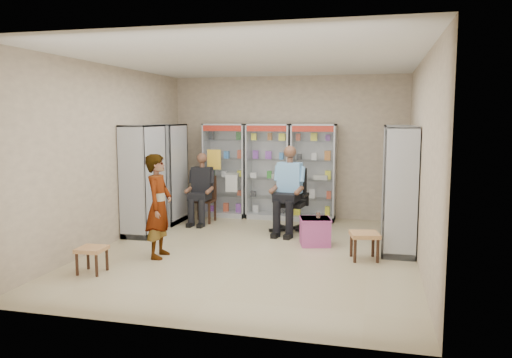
% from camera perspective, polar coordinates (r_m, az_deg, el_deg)
% --- Properties ---
extents(floor, '(6.00, 6.00, 0.00)m').
position_cam_1_polar(floor, '(8.04, -0.31, -8.35)').
color(floor, tan).
rests_on(floor, ground).
extents(room_shell, '(5.02, 6.02, 3.01)m').
position_cam_1_polar(room_shell, '(7.75, -0.32, 5.83)').
color(room_shell, '#BEAB8D').
rests_on(room_shell, ground).
extents(cabinet_back_left, '(0.90, 0.50, 2.00)m').
position_cam_1_polar(cabinet_back_left, '(10.79, -3.47, 1.01)').
color(cabinet_back_left, '#AFB2B7').
rests_on(cabinet_back_left, floor).
extents(cabinet_back_mid, '(0.90, 0.50, 2.00)m').
position_cam_1_polar(cabinet_back_mid, '(10.55, 1.46, 0.88)').
color(cabinet_back_mid, '#AFB0B6').
rests_on(cabinet_back_mid, floor).
extents(cabinet_back_right, '(0.90, 0.50, 2.00)m').
position_cam_1_polar(cabinet_back_right, '(10.39, 6.59, 0.74)').
color(cabinet_back_right, silver).
rests_on(cabinet_back_right, floor).
extents(cabinet_right_far, '(0.90, 0.50, 2.00)m').
position_cam_1_polar(cabinet_right_far, '(9.19, 15.81, -0.30)').
color(cabinet_right_far, silver).
rests_on(cabinet_right_far, floor).
extents(cabinet_right_near, '(0.90, 0.50, 2.00)m').
position_cam_1_polar(cabinet_right_near, '(8.10, 16.07, -1.27)').
color(cabinet_right_near, '#B7BBBF').
rests_on(cabinet_right_near, floor).
extents(cabinet_left_far, '(0.90, 0.50, 2.00)m').
position_cam_1_polar(cabinet_left_far, '(10.25, -10.00, 0.59)').
color(cabinet_left_far, silver).
rests_on(cabinet_left_far, floor).
extents(cabinet_left_near, '(0.90, 0.50, 2.00)m').
position_cam_1_polar(cabinet_left_near, '(9.26, -12.74, -0.16)').
color(cabinet_left_near, '#A5A8AC').
rests_on(cabinet_left_near, floor).
extents(wooden_chair, '(0.42, 0.42, 0.94)m').
position_cam_1_polar(wooden_chair, '(10.25, -6.00, -2.33)').
color(wooden_chair, black).
rests_on(wooden_chair, floor).
extents(seated_customer, '(0.44, 0.60, 1.34)m').
position_cam_1_polar(seated_customer, '(10.18, -6.11, -1.26)').
color(seated_customer, black).
rests_on(seated_customer, floor).
extents(office_chair, '(0.73, 0.73, 1.19)m').
position_cam_1_polar(office_chair, '(9.33, 3.96, -2.45)').
color(office_chair, black).
rests_on(office_chair, floor).
extents(seated_shopkeeper, '(0.58, 0.75, 1.52)m').
position_cam_1_polar(seated_shopkeeper, '(9.25, 3.91, -1.51)').
color(seated_shopkeeper, '#73B5E3').
rests_on(seated_shopkeeper, floor).
extents(pink_trunk, '(0.58, 0.56, 0.46)m').
position_cam_1_polar(pink_trunk, '(8.48, 6.76, -5.97)').
color(pink_trunk, '#C24D98').
rests_on(pink_trunk, floor).
extents(tea_glass, '(0.07, 0.07, 0.10)m').
position_cam_1_polar(tea_glass, '(8.44, 7.14, -4.09)').
color(tea_glass, '#521907').
rests_on(tea_glass, pink_trunk).
extents(woven_stool_a, '(0.50, 0.50, 0.42)m').
position_cam_1_polar(woven_stool_a, '(7.75, 12.27, -7.50)').
color(woven_stool_a, tan).
rests_on(woven_stool_a, floor).
extents(woven_stool_b, '(0.38, 0.38, 0.36)m').
position_cam_1_polar(woven_stool_b, '(7.32, -18.22, -8.79)').
color(woven_stool_b, '#B1794A').
rests_on(woven_stool_b, floor).
extents(standing_man, '(0.42, 0.61, 1.59)m').
position_cam_1_polar(standing_man, '(7.74, -11.05, -3.05)').
color(standing_man, gray).
rests_on(standing_man, floor).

